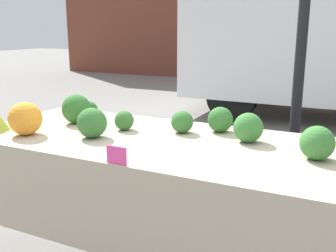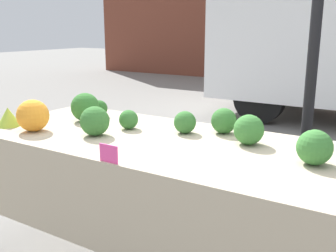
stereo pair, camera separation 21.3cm
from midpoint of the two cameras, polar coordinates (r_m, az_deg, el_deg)
name	(u,v)px [view 2 (the right image)]	position (r m, az deg, el deg)	size (l,w,h in m)	color
tent_pole	(313,57)	(2.70, 22.48, 9.19)	(0.07, 0.07, 2.49)	black
market_table	(161,159)	(2.12, 1.91, -4.87)	(2.30, 0.93, 0.83)	tan
orange_cauliflower	(33,116)	(2.41, -16.67, 1.44)	(0.19, 0.19, 0.19)	orange
romanesco_head	(8,117)	(2.60, -20.04, 1.23)	(0.15, 0.15, 0.12)	#93B238
broccoli_head_0	(99,108)	(2.73, -7.77, 2.53)	(0.11, 0.11, 0.11)	#285B23
broccoli_head_1	(85,107)	(2.61, -9.66, 2.70)	(0.19, 0.19, 0.19)	#2D6628
broccoli_head_2	(224,121)	(2.31, 10.74, 0.72)	(0.15, 0.15, 0.15)	#336B2D
broccoli_head_3	(315,147)	(1.90, 23.56, -2.91)	(0.16, 0.16, 0.16)	#387533
broccoli_head_5	(185,122)	(2.28, 5.14, 0.51)	(0.13, 0.13, 0.13)	#336B2D
broccoli_head_6	(249,130)	(2.12, 14.49, -0.56)	(0.16, 0.16, 0.16)	#387533
broccoli_head_7	(95,121)	(2.24, -7.93, 0.68)	(0.17, 0.17, 0.17)	#336B2D
broccoli_head_8	(129,119)	(2.38, -3.20, 0.92)	(0.12, 0.12, 0.12)	#336B2D
price_sign	(109,154)	(1.79, -5.25, -4.07)	(0.10, 0.01, 0.08)	#EF4793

